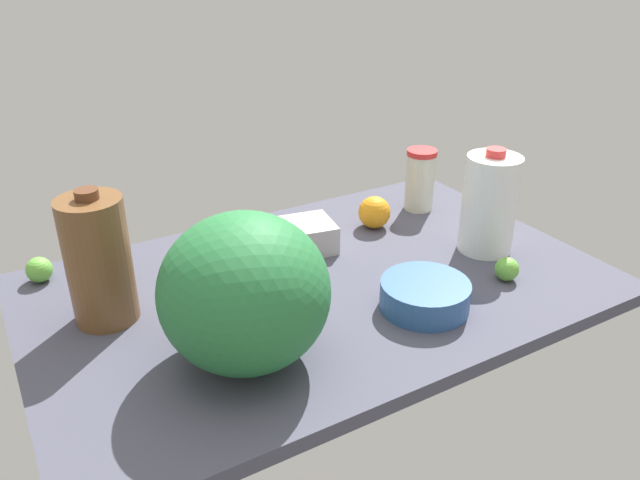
% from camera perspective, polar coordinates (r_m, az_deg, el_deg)
% --- Properties ---
extents(countertop, '(1.20, 0.76, 0.03)m').
position_cam_1_polar(countertop, '(1.34, -0.00, -4.40)').
color(countertop, '#444454').
rests_on(countertop, ground).
extents(milk_jug, '(0.12, 0.12, 0.25)m').
position_cam_1_polar(milk_jug, '(1.47, 15.22, 3.21)').
color(milk_jug, white).
rests_on(milk_jug, countertop).
extents(mixing_bowl, '(0.18, 0.18, 0.06)m').
position_cam_1_polar(mixing_bowl, '(1.25, 9.55, -5.01)').
color(mixing_bowl, '#2D5690').
rests_on(mixing_bowl, countertop).
extents(chocolate_milk_jug, '(0.12, 0.12, 0.27)m').
position_cam_1_polar(chocolate_milk_jug, '(1.22, -19.60, -1.78)').
color(chocolate_milk_jug, brown).
rests_on(chocolate_milk_jug, countertop).
extents(egg_carton, '(0.33, 0.17, 0.07)m').
position_cam_1_polar(egg_carton, '(1.43, -4.92, -0.19)').
color(egg_carton, '#C1B2B0').
rests_on(egg_carton, countertop).
extents(watermelon, '(0.29, 0.29, 0.27)m').
position_cam_1_polar(watermelon, '(1.04, -6.91, -4.78)').
color(watermelon, '#267239').
rests_on(watermelon, countertop).
extents(tumbler_cup, '(0.08, 0.08, 0.16)m').
position_cam_1_polar(tumbler_cup, '(1.67, 9.13, 5.48)').
color(tumbler_cup, beige).
rests_on(tumbler_cup, countertop).
extents(orange_by_jug, '(0.08, 0.08, 0.08)m').
position_cam_1_polar(orange_by_jug, '(1.56, 4.99, 2.54)').
color(orange_by_jug, orange).
rests_on(orange_by_jug, countertop).
extents(lime_near_front, '(0.05, 0.05, 0.05)m').
position_cam_1_polar(lime_near_front, '(1.39, 16.71, -2.57)').
color(lime_near_front, '#63AD3B').
rests_on(lime_near_front, countertop).
extents(lime_beside_bowl, '(0.05, 0.05, 0.05)m').
position_cam_1_polar(lime_beside_bowl, '(1.45, -24.29, -2.49)').
color(lime_beside_bowl, '#60B03D').
rests_on(lime_beside_bowl, countertop).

